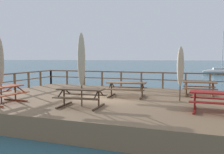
# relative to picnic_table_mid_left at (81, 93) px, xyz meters

# --- Properties ---
(ground_plane) EXTENTS (600.00, 600.00, 0.00)m
(ground_plane) POSITION_rel_picnic_table_mid_left_xyz_m (0.17, 2.61, -1.37)
(ground_plane) COLOR #2D5B6B
(wooden_deck) EXTENTS (13.33, 9.52, 0.81)m
(wooden_deck) POSITION_rel_picnic_table_mid_left_xyz_m (0.17, 2.61, -0.97)
(wooden_deck) COLOR #846647
(wooden_deck) RESTS_ON ground
(railing_waterside_far) EXTENTS (13.13, 0.10, 1.09)m
(railing_waterside_far) POSITION_rel_picnic_table_mid_left_xyz_m (0.17, 7.22, 0.17)
(railing_waterside_far) COLOR brown
(railing_waterside_far) RESTS_ON wooden_deck
(railing_side_left) EXTENTS (0.10, 9.32, 1.09)m
(railing_side_left) POSITION_rel_picnic_table_mid_left_xyz_m (-6.35, 2.61, 0.16)
(railing_side_left) COLOR brown
(railing_side_left) RESTS_ON wooden_deck
(picnic_table_mid_left) EXTENTS (2.01, 1.54, 0.78)m
(picnic_table_mid_left) POSITION_rel_picnic_table_mid_left_xyz_m (0.00, 0.00, 0.00)
(picnic_table_mid_left) COLOR brown
(picnic_table_mid_left) RESTS_ON wooden_deck
(picnic_table_mid_right) EXTENTS (1.49, 1.84, 0.78)m
(picnic_table_mid_right) POSITION_rel_picnic_table_mid_left_xyz_m (-3.62, -0.49, -0.00)
(picnic_table_mid_right) COLOR #993819
(picnic_table_mid_right) RESTS_ON wooden_deck
(picnic_table_front_right) EXTENTS (1.76, 1.48, 0.78)m
(picnic_table_front_right) POSITION_rel_picnic_table_mid_left_xyz_m (4.62, 4.75, -0.01)
(picnic_table_front_right) COLOR brown
(picnic_table_front_right) RESTS_ON wooden_deck
(picnic_table_front_left) EXTENTS (1.77, 1.45, 0.78)m
(picnic_table_front_left) POSITION_rel_picnic_table_mid_left_xyz_m (5.14, 0.77, -0.01)
(picnic_table_front_left) COLOR maroon
(picnic_table_front_left) RESTS_ON wooden_deck
(picnic_table_back_left) EXTENTS (2.12, 1.57, 0.78)m
(picnic_table_back_left) POSITION_rel_picnic_table_mid_left_xyz_m (1.04, 3.12, 0.00)
(picnic_table_back_left) COLOR brown
(picnic_table_back_left) RESTS_ON wooden_deck
(patio_umbrella_tall_back_right) EXTENTS (0.32, 0.32, 3.07)m
(patio_umbrella_tall_back_right) POSITION_rel_picnic_table_mid_left_xyz_m (0.00, 0.07, 1.39)
(patio_umbrella_tall_back_right) COLOR #4C3828
(patio_umbrella_tall_back_right) RESTS_ON wooden_deck
(patio_umbrella_tall_mid_right) EXTENTS (0.32, 0.32, 2.92)m
(patio_umbrella_tall_mid_right) POSITION_rel_picnic_table_mid_left_xyz_m (-3.67, -0.57, 1.30)
(patio_umbrella_tall_mid_right) COLOR #4C3828
(patio_umbrella_tall_mid_right) RESTS_ON wooden_deck
(patio_umbrella_tall_front) EXTENTS (0.32, 0.32, 2.58)m
(patio_umbrella_tall_front) POSITION_rel_picnic_table_mid_left_xyz_m (3.76, 2.76, 1.08)
(patio_umbrella_tall_front) COLOR #4C3828
(patio_umbrella_tall_front) RESTS_ON wooden_deck
(sailboat_distant) EXTENTS (6.19, 2.60, 7.72)m
(sailboat_distant) POSITION_rel_picnic_table_mid_left_xyz_m (8.07, 37.82, -0.86)
(sailboat_distant) COLOR white
(sailboat_distant) RESTS_ON ground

